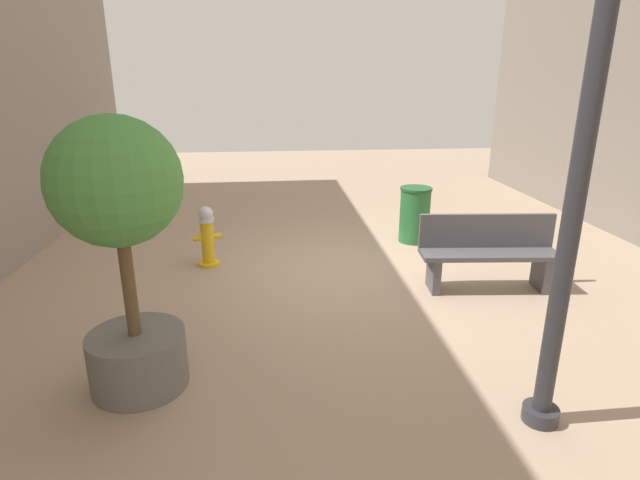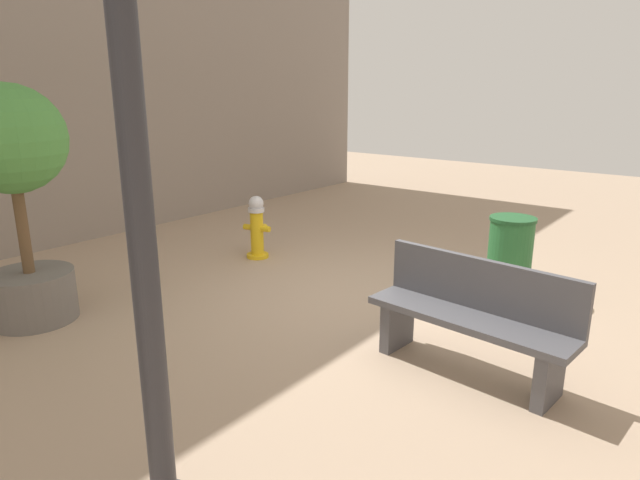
{
  "view_description": "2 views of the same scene",
  "coord_description": "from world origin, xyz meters",
  "px_view_note": "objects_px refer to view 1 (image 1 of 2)",
  "views": [
    {
      "loc": [
        1.14,
        6.54,
        2.63
      ],
      "look_at": [
        0.52,
        0.52,
        0.63
      ],
      "focal_mm": 28.25,
      "sensor_mm": 36.0,
      "label": 1
    },
    {
      "loc": [
        -3.21,
        4.86,
        2.31
      ],
      "look_at": [
        0.42,
        0.24,
        0.67
      ],
      "focal_mm": 30.97,
      "sensor_mm": 36.0,
      "label": 2
    }
  ],
  "objects_px": {
    "fire_hydrant": "(207,236)",
    "bench_near": "(488,251)",
    "planter_tree": "(122,228)",
    "trash_bin": "(415,215)",
    "street_lamp": "(599,51)"
  },
  "relations": [
    {
      "from": "fire_hydrant",
      "to": "bench_near",
      "type": "bearing_deg",
      "value": 162.0
    },
    {
      "from": "planter_tree",
      "to": "trash_bin",
      "type": "distance_m",
      "value": 5.22
    },
    {
      "from": "planter_tree",
      "to": "street_lamp",
      "type": "height_order",
      "value": "street_lamp"
    },
    {
      "from": "street_lamp",
      "to": "trash_bin",
      "type": "relative_size",
      "value": 5.0
    },
    {
      "from": "fire_hydrant",
      "to": "trash_bin",
      "type": "xyz_separation_m",
      "value": [
        -3.25,
        -0.77,
        0.02
      ]
    },
    {
      "from": "planter_tree",
      "to": "trash_bin",
      "type": "height_order",
      "value": "planter_tree"
    },
    {
      "from": "fire_hydrant",
      "to": "street_lamp",
      "type": "bearing_deg",
      "value": 128.36
    },
    {
      "from": "bench_near",
      "to": "planter_tree",
      "type": "xyz_separation_m",
      "value": [
        3.92,
        1.77,
        0.96
      ]
    },
    {
      "from": "fire_hydrant",
      "to": "bench_near",
      "type": "height_order",
      "value": "bench_near"
    },
    {
      "from": "planter_tree",
      "to": "trash_bin",
      "type": "relative_size",
      "value": 2.6
    },
    {
      "from": "planter_tree",
      "to": "bench_near",
      "type": "bearing_deg",
      "value": -155.73
    },
    {
      "from": "street_lamp",
      "to": "fire_hydrant",
      "type": "bearing_deg",
      "value": -51.64
    },
    {
      "from": "bench_near",
      "to": "street_lamp",
      "type": "distance_m",
      "value": 3.51
    },
    {
      "from": "street_lamp",
      "to": "bench_near",
      "type": "bearing_deg",
      "value": -103.99
    },
    {
      "from": "fire_hydrant",
      "to": "trash_bin",
      "type": "distance_m",
      "value": 3.34
    }
  ]
}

